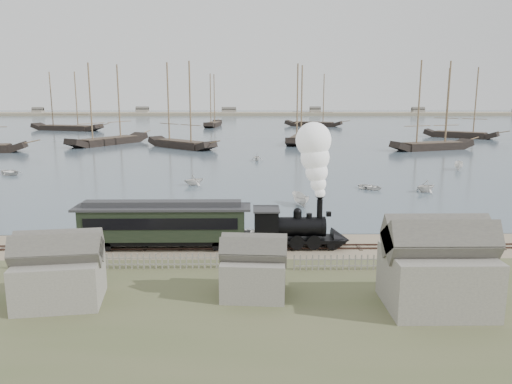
{
  "coord_description": "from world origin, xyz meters",
  "views": [
    {
      "loc": [
        1.73,
        -42.25,
        12.82
      ],
      "look_at": [
        2.36,
        4.56,
        3.5
      ],
      "focal_mm": 35.0,
      "sensor_mm": 36.0,
      "label": 1
    }
  ],
  "objects": [
    {
      "name": "harbor_water",
      "position": [
        0.0,
        170.0,
        0.03
      ],
      "size": [
        600.0,
        336.0,
        0.06
      ],
      "primitive_type": "cube",
      "color": "#4A5E6A",
      "rests_on": "ground"
    },
    {
      "name": "locomotive",
      "position": [
        6.77,
        -2.0,
        4.66
      ],
      "size": [
        8.13,
        3.03,
        10.13
      ],
      "color": "black",
      "rests_on": "ground"
    },
    {
      "name": "picket_fence_east",
      "position": [
        12.5,
        -7.5,
        0.0
      ],
      "size": [
        15.0,
        0.1,
        1.2
      ],
      "primitive_type": null,
      "color": "gray",
      "rests_on": "ground"
    },
    {
      "name": "schooner_5",
      "position": [
        62.81,
        101.64,
        10.06
      ],
      "size": [
        19.03,
        15.74,
        20.0
      ],
      "primitive_type": null,
      "rotation": [
        0.0,
        0.0,
        -0.64
      ],
      "color": "black",
      "rests_on": "harbor_water"
    },
    {
      "name": "rowboat_3",
      "position": [
        18.05,
        23.47,
        0.41
      ],
      "size": [
        4.11,
        4.15,
        0.71
      ],
      "primitive_type": "imported",
      "rotation": [
        0.0,
        0.0,
        0.81
      ],
      "color": "silver",
      "rests_on": "harbor_water"
    },
    {
      "name": "far_spit",
      "position": [
        0.0,
        250.0,
        0.0
      ],
      "size": [
        500.0,
        20.0,
        1.8
      ],
      "primitive_type": "cube",
      "color": "tan",
      "rests_on": "ground"
    },
    {
      "name": "picket_fence_west",
      "position": [
        -6.5,
        -7.0,
        0.0
      ],
      "size": [
        19.0,
        0.1,
        1.2
      ],
      "primitive_type": null,
      "color": "gray",
      "rests_on": "ground"
    },
    {
      "name": "schooner_2",
      "position": [
        -14.33,
        75.39,
        10.06
      ],
      "size": [
        18.39,
        17.58,
        20.0
      ],
      "primitive_type": null,
      "rotation": [
        0.0,
        0.0,
        -0.75
      ],
      "color": "black",
      "rests_on": "harbor_water"
    },
    {
      "name": "rowboat_2",
      "position": [
        7.59,
        13.97,
        0.75
      ],
      "size": [
        3.81,
        2.28,
        1.38
      ],
      "primitive_type": "imported",
      "rotation": [
        0.0,
        0.0,
        3.42
      ],
      "color": "silver",
      "rests_on": "harbor_water"
    },
    {
      "name": "schooner_7",
      "position": [
        -12.15,
        150.4,
        10.06
      ],
      "size": [
        6.68,
        19.43,
        20.0
      ],
      "primitive_type": null,
      "rotation": [
        0.0,
        0.0,
        1.45
      ],
      "color": "black",
      "rests_on": "harbor_water"
    },
    {
      "name": "rowboat_1",
      "position": [
        -6.09,
        26.86,
        0.86
      ],
      "size": [
        3.82,
        3.95,
        1.59
      ],
      "primitive_type": "imported",
      "rotation": [
        0.0,
        0.0,
        2.14
      ],
      "color": "silver",
      "rests_on": "harbor_water"
    },
    {
      "name": "passenger_coach",
      "position": [
        -5.45,
        -2.0,
        2.23
      ],
      "size": [
        14.55,
        2.81,
        3.53
      ],
      "color": "black",
      "rests_on": "ground"
    },
    {
      "name": "rowboat_5",
      "position": [
        37.01,
        40.52,
        0.76
      ],
      "size": [
        3.84,
        2.68,
        1.39
      ],
      "primitive_type": "imported",
      "rotation": [
        0.0,
        0.0,
        2.73
      ],
      "color": "silver",
      "rests_on": "harbor_water"
    },
    {
      "name": "schooner_8",
      "position": [
        26.55,
        151.9,
        10.06
      ],
      "size": [
        22.46,
        12.6,
        20.0
      ],
      "primitive_type": null,
      "rotation": [
        0.0,
        0.0,
        -0.36
      ],
      "color": "black",
      "rests_on": "harbor_water"
    },
    {
      "name": "beached_dinghy",
      "position": [
        1.85,
        1.15,
        0.39
      ],
      "size": [
        3.32,
        4.19,
        0.78
      ],
      "primitive_type": "imported",
      "rotation": [
        0.0,
        0.0,
        1.75
      ],
      "color": "silver",
      "rests_on": "ground"
    },
    {
      "name": "ground",
      "position": [
        0.0,
        0.0,
        0.0
      ],
      "size": [
        600.0,
        600.0,
        0.0
      ],
      "primitive_type": "plane",
      "color": "tan",
      "rests_on": "ground"
    },
    {
      "name": "schooner_1",
      "position": [
        -33.72,
        83.81,
        10.06
      ],
      "size": [
        17.1,
        22.8,
        20.0
      ],
      "primitive_type": null,
      "rotation": [
        0.0,
        0.0,
        1.01
      ],
      "color": "black",
      "rests_on": "harbor_water"
    },
    {
      "name": "rowboat_7",
      "position": [
        3.16,
        52.54,
        0.77
      ],
      "size": [
        2.76,
        2.4,
        1.42
      ],
      "primitive_type": "imported",
      "rotation": [
        0.0,
        0.0,
        6.25
      ],
      "color": "silver",
      "rests_on": "harbor_water"
    },
    {
      "name": "shed_mid",
      "position": [
        2.0,
        -12.0,
        0.0
      ],
      "size": [
        4.0,
        3.5,
        3.6
      ],
      "primitive_type": null,
      "color": "gray",
      "rests_on": "ground"
    },
    {
      "name": "rowboat_0",
      "position": [
        -13.56,
        9.03,
        0.46
      ],
      "size": [
        4.63,
        4.79,
        0.81
      ],
      "primitive_type": "imported",
      "rotation": [
        0.0,
        0.0,
        0.89
      ],
      "color": "silver",
      "rests_on": "harbor_water"
    },
    {
      "name": "rail_track",
      "position": [
        0.0,
        -2.0,
        0.04
      ],
      "size": [
        120.0,
        1.8,
        0.16
      ],
      "color": "#3D2821",
      "rests_on": "ground"
    },
    {
      "name": "rowboat_4",
      "position": [
        24.82,
        21.5,
        0.87
      ],
      "size": [
        3.76,
        3.94,
        1.62
      ],
      "primitive_type": "imported",
      "rotation": [
        0.0,
        0.0,
        5.18
      ],
      "color": "silver",
      "rests_on": "harbor_water"
    },
    {
      "name": "shed_right",
      "position": [
        13.0,
        -14.0,
        0.0
      ],
      "size": [
        6.0,
        5.0,
        5.1
      ],
      "primitive_type": null,
      "color": "gray",
      "rests_on": "ground"
    },
    {
      "name": "schooner_6",
      "position": [
        -61.42,
        132.09,
        10.06
      ],
      "size": [
        26.82,
        13.63,
        20.0
      ],
      "primitive_type": null,
      "rotation": [
        0.0,
        0.0,
        -0.3
      ],
      "color": "black",
      "rests_on": "harbor_water"
    },
    {
      "name": "schooner_3",
      "position": [
        14.67,
        86.94,
        10.06
      ],
      "size": [
        9.51,
        21.26,
        20.0
      ],
      "primitive_type": null,
      "rotation": [
        0.0,
        0.0,
        1.33
      ],
      "color": "black",
      "rests_on": "harbor_water"
    },
    {
      "name": "rowboat_6",
      "position": [
        -36.64,
        36.74,
        0.49
      ],
      "size": [
        4.96,
        5.14,
        0.87
      ],
      "primitive_type": "imported",
      "rotation": [
        0.0,
        0.0,
        4.04
      ],
      "color": "silver",
      "rests_on": "harbor_water"
    },
    {
      "name": "schooner_4",
      "position": [
        43.45,
        70.65,
        10.06
      ],
      "size": [
        20.86,
        11.07,
        20.0
      ],
      "primitive_type": null,
      "rotation": [
        0.0,
        0.0,
        0.33
      ],
      "color": "black",
      "rests_on": "harbor_water"
    },
    {
      "name": "shed_left",
      "position": [
        -10.0,
        -13.0,
        0.0
      ],
      "size": [
        5.0,
        4.0,
        4.1
      ],
      "primitive_type": null,
      "color": "gray",
      "rests_on": "ground"
    }
  ]
}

